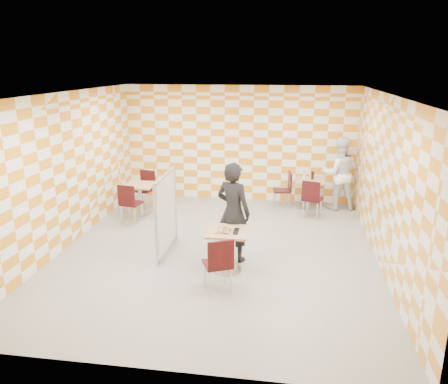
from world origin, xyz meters
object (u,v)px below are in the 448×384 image
(chair_empty_far, at_px, (146,186))
(man_white, at_px, (339,173))
(empty_table, at_px, (140,194))
(sport_bottle, at_px, (304,175))
(chair_second_side, at_px, (286,187))
(chair_empty_near, at_px, (129,201))
(main_table, at_px, (228,244))
(soda_bottle, at_px, (313,175))
(partition, at_px, (166,213))
(chair_main_front, at_px, (219,261))
(man_dark, at_px, (233,212))
(chair_second_front, at_px, (312,196))
(second_table, at_px, (309,189))

(chair_empty_far, relative_size, man_white, 0.51)
(empty_table, bearing_deg, sport_bottle, 16.16)
(empty_table, distance_m, chair_second_side, 3.60)
(empty_table, distance_m, chair_empty_far, 0.62)
(chair_empty_near, bearing_deg, main_table, -38.56)
(main_table, height_order, soda_bottle, soda_bottle)
(partition, height_order, sport_bottle, partition)
(chair_second_side, bearing_deg, chair_empty_near, -154.28)
(man_white, bearing_deg, chair_empty_near, 11.86)
(chair_empty_near, bearing_deg, man_white, 20.72)
(main_table, xyz_separation_m, chair_empty_near, (-2.54, 2.02, 0.04))
(main_table, distance_m, chair_main_front, 0.79)
(main_table, bearing_deg, soda_bottle, 67.08)
(chair_main_front, distance_m, chair_second_side, 4.59)
(empty_table, distance_m, soda_bottle, 4.26)
(empty_table, bearing_deg, man_dark, -40.80)
(chair_main_front, relative_size, chair_empty_near, 1.00)
(chair_main_front, xyz_separation_m, chair_empty_far, (-2.54, 4.09, 0.00))
(man_white, bearing_deg, chair_main_front, 55.06)
(chair_main_front, distance_m, soda_bottle, 4.85)
(main_table, height_order, man_dark, man_dark)
(chair_second_front, bearing_deg, main_table, -117.54)
(empty_table, distance_m, chair_empty_near, 0.66)
(empty_table, bearing_deg, chair_second_front, 4.17)
(chair_empty_near, relative_size, soda_bottle, 4.02)
(main_table, xyz_separation_m, chair_second_front, (1.55, 2.98, 0.04))
(partition, relative_size, soda_bottle, 6.74)
(partition, relative_size, man_dark, 0.84)
(man_dark, bearing_deg, chair_empty_near, -6.62)
(second_table, distance_m, chair_second_front, 0.76)
(second_table, relative_size, empty_table, 1.00)
(soda_bottle, bearing_deg, second_table, -158.03)
(chair_second_front, relative_size, man_dark, 0.50)
(partition, height_order, man_dark, man_dark)
(second_table, xyz_separation_m, empty_table, (-4.04, -1.06, 0.00))
(chair_empty_near, distance_m, soda_bottle, 4.50)
(second_table, distance_m, partition, 4.20)
(chair_main_front, relative_size, chair_empty_far, 1.00)
(chair_empty_far, distance_m, sport_bottle, 4.00)
(main_table, bearing_deg, chair_main_front, -91.92)
(chair_empty_near, height_order, sport_bottle, sport_bottle)
(chair_empty_far, relative_size, sport_bottle, 4.62)
(chair_main_front, height_order, soda_bottle, soda_bottle)
(chair_empty_far, bearing_deg, chair_second_front, -4.38)
(man_white, xyz_separation_m, soda_bottle, (-0.64, -0.06, -0.06))
(chair_main_front, height_order, partition, partition)
(sport_bottle, height_order, soda_bottle, soda_bottle)
(chair_second_front, xyz_separation_m, soda_bottle, (0.04, 0.79, 0.31))
(empty_table, bearing_deg, chair_empty_near, -92.33)
(empty_table, height_order, soda_bottle, soda_bottle)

